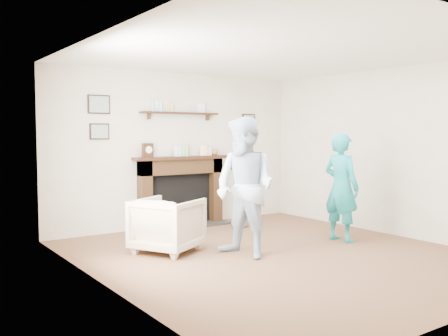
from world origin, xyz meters
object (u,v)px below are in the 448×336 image
at_px(armchair, 168,252).
at_px(man, 245,257).
at_px(woman, 340,241).
at_px(pedestal_table, 240,185).

height_order(armchair, man, man).
xyz_separation_m(woman, pedestal_table, (-0.52, 1.68, 0.68)).
relative_size(armchair, woman, 0.50).
bearing_deg(woman, armchair, 66.44).
bearing_deg(woman, man, 83.96).
bearing_deg(pedestal_table, man, -125.11).
height_order(armchair, pedestal_table, pedestal_table).
bearing_deg(pedestal_table, armchair, -154.46).
distance_m(armchair, man, 1.01).
xyz_separation_m(armchair, woman, (2.33, -0.82, 0.00)).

